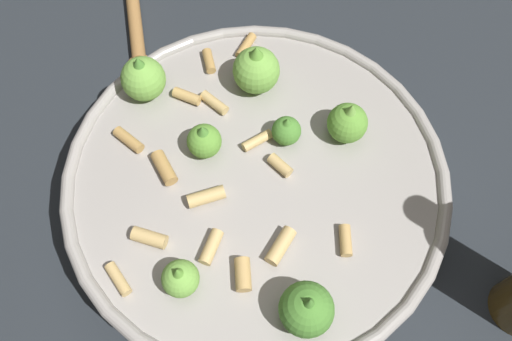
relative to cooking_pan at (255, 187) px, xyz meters
The scene contains 3 objects.
ground_plane 0.04m from the cooking_pan, 88.97° to the right, with size 2.40×2.40×0.00m, color #23282D.
cooking_pan is the anchor object (origin of this frame).
wooden_spoon 0.28m from the cooking_pan, 87.29° to the left, with size 0.12×0.22×0.02m.
Camera 1 is at (-0.12, -0.17, 0.48)m, focal length 36.60 mm.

